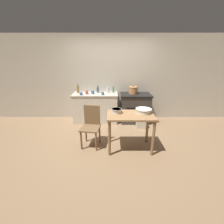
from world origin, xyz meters
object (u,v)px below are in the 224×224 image
Objects in this scene: cup_center at (93,92)px; cup_center_right at (87,92)px; bottle_center_left at (108,90)px; stock_pot at (134,90)px; bottle_mid_left at (98,90)px; work_table at (131,121)px; mixing_bowl_large at (117,111)px; mixing_bowl_small at (144,111)px; bottle_far_left at (79,89)px; cup_right at (82,94)px; bottle_left at (114,90)px; flour_sack at (142,122)px; cup_mid_right at (103,94)px; chair at (92,125)px; stove at (136,108)px.

cup_center is 0.17m from cup_center_right.
stock_pot is at bearing -7.12° from bottle_center_left.
bottle_mid_left is at bearing 173.25° from stock_pot.
bottle_center_left is at bearing 20.24° from cup_center.
cup_center_right is (-1.13, 1.48, 0.28)m from work_table.
stock_pot is 1.26× the size of bottle_center_left.
bottle_center_left is (-0.23, 1.58, 0.12)m from mixing_bowl_large.
cup_center_right is at bearing 135.57° from mixing_bowl_small.
cup_center is at bearing -159.76° from bottle_center_left.
cup_right is (0.15, -0.30, -0.07)m from bottle_far_left.
bottle_center_left reaches higher than mixing_bowl_small.
bottle_far_left is 1.36× the size of bottle_left.
flour_sack is 1.89m from cup_right.
mixing_bowl_large is at bearing -178.81° from mixing_bowl_small.
cup_right is at bearing -176.86° from cup_mid_right.
bottle_mid_left reaches higher than mixing_bowl_large.
cup_mid_right reaches higher than flour_sack.
mixing_bowl_small is at bearing -88.93° from stock_pot.
mixing_bowl_large is at bearing 1.39° from chair.
stove is at bearing -10.23° from bottle_center_left.
stock_pot reaches higher than cup_center.
mixing_bowl_large is (-0.73, -0.93, 0.67)m from flour_sack.
cup_center is (-0.11, 1.35, 0.44)m from chair.
mixing_bowl_large is 1.03× the size of bottle_mid_left.
mixing_bowl_small is 1.70m from bottle_left.
cup_center_right is 0.49m from cup_mid_right.
stock_pot is at bearing 8.78° from cup_right.
cup_mid_right is at bearing 115.48° from work_table.
bottle_center_left is 0.33m from cup_mid_right.
bottle_mid_left is at bearing 38.85° from cup_right.
bottle_center_left is 0.47m from cup_center.
stove is 0.87m from bottle_left.
bottle_far_left is at bearing 160.49° from cup_mid_right.
stove is at bearing 57.33° from chair.
cup_center_right reaches higher than mixing_bowl_large.
bottle_left reaches higher than cup_right.
stock_pot reaches higher than bottle_left.
cup_right is (-0.62, -0.03, 0.00)m from cup_mid_right.
stock_pot is 1.67m from bottle_far_left.
flour_sack is at bearing -39.81° from bottle_left.
bottle_left is (1.07, 0.04, -0.03)m from bottle_far_left.
chair is at bearing -68.97° from bottle_far_left.
bottle_mid_left is (-0.47, 0.02, 0.00)m from bottle_left.
cup_center_right is at bearing -144.76° from bottle_mid_left.
mixing_bowl_large is at bearing -53.87° from bottle_far_left.
chair is 3.15× the size of bottle_far_left.
cup_mid_right is (-0.98, -0.15, 0.48)m from stove.
work_table is 4.29× the size of mixing_bowl_large.
chair is at bearing 173.12° from mixing_bowl_large.
mixing_bowl_large is 2.66× the size of cup_mid_right.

